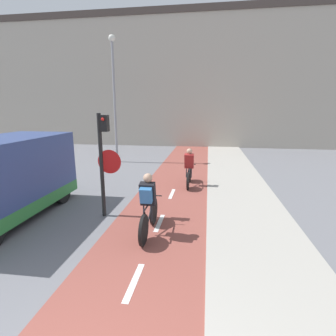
# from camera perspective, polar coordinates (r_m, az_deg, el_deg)

# --- Properties ---
(building_row_background) EXTENTS (60.00, 5.20, 10.36)m
(building_row_background) POSITION_cam_1_polar(r_m,az_deg,el_deg) (23.68, 5.95, 18.04)
(building_row_background) COLOR #B2A899
(building_row_background) RESTS_ON ground_plane
(traffic_light_pole) EXTENTS (0.67, 0.25, 2.94)m
(traffic_light_pole) POSITION_cam_1_polar(r_m,az_deg,el_deg) (7.45, -13.79, 2.98)
(traffic_light_pole) COLOR black
(traffic_light_pole) RESTS_ON ground_plane
(street_lamp_far) EXTENTS (0.36, 0.36, 6.83)m
(street_lamp_far) POSITION_cam_1_polar(r_m,az_deg,el_deg) (15.29, -11.68, 16.85)
(street_lamp_far) COLOR gray
(street_lamp_far) RESTS_ON ground_plane
(cyclist_near) EXTENTS (0.46, 1.85, 1.56)m
(cyclist_near) POSITION_cam_1_polar(r_m,az_deg,el_deg) (6.44, -4.32, -8.41)
(cyclist_near) COLOR black
(cyclist_near) RESTS_ON ground_plane
(cyclist_far) EXTENTS (0.46, 1.79, 1.52)m
(cyclist_far) POSITION_cam_1_polar(r_m,az_deg,el_deg) (10.44, 4.61, -0.34)
(cyclist_far) COLOR black
(cyclist_far) RESTS_ON ground_plane
(van) EXTENTS (2.00, 4.55, 2.27)m
(van) POSITION_cam_1_polar(r_m,az_deg,el_deg) (8.50, -32.65, -2.40)
(van) COLOR #334784
(van) RESTS_ON ground_plane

